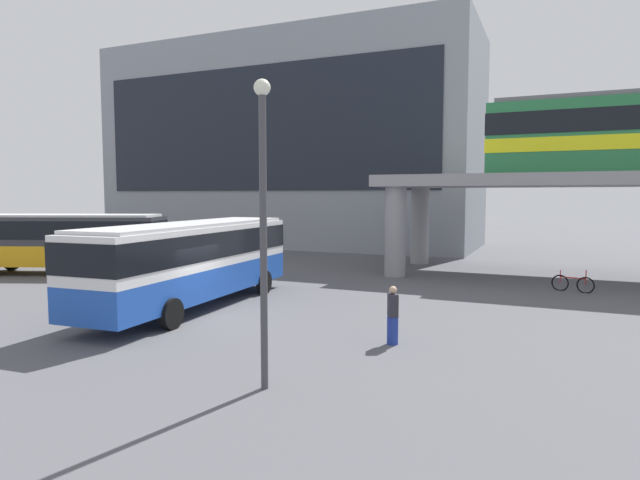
{
  "coord_description": "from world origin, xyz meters",
  "views": [
    {
      "loc": [
        11.13,
        -15.11,
        4.25
      ],
      "look_at": [
        1.35,
        7.42,
        2.2
      ],
      "focal_mm": 30.2,
      "sensor_mm": 36.0,
      "label": 1
    }
  ],
  "objects_px": {
    "bus_main": "(192,255)",
    "pedestrian_walking_across": "(393,317)",
    "bus_secondary": "(60,237)",
    "station_building": "(291,146)",
    "bicycle_red": "(573,284)"
  },
  "relations": [
    {
      "from": "pedestrian_walking_across",
      "to": "bus_secondary",
      "type": "bearing_deg",
      "value": 162.82
    },
    {
      "from": "bus_secondary",
      "to": "pedestrian_walking_across",
      "type": "relative_size",
      "value": 6.67
    },
    {
      "from": "bus_main",
      "to": "pedestrian_walking_across",
      "type": "bearing_deg",
      "value": -12.73
    },
    {
      "from": "bus_secondary",
      "to": "bicycle_red",
      "type": "relative_size",
      "value": 6.43
    },
    {
      "from": "bus_main",
      "to": "bus_secondary",
      "type": "distance_m",
      "value": 12.8
    },
    {
      "from": "bus_main",
      "to": "bicycle_red",
      "type": "bearing_deg",
      "value": 35.23
    },
    {
      "from": "pedestrian_walking_across",
      "to": "bus_main",
      "type": "bearing_deg",
      "value": 167.27
    },
    {
      "from": "bus_secondary",
      "to": "bicycle_red",
      "type": "height_order",
      "value": "bus_secondary"
    },
    {
      "from": "station_building",
      "to": "bicycle_red",
      "type": "bearing_deg",
      "value": -36.99
    },
    {
      "from": "bus_main",
      "to": "bus_secondary",
      "type": "xyz_separation_m",
      "value": [
        -12.02,
        4.41,
        0.0
      ]
    },
    {
      "from": "bicycle_red",
      "to": "bus_main",
      "type": "bearing_deg",
      "value": -144.77
    },
    {
      "from": "bus_main",
      "to": "pedestrian_walking_across",
      "type": "height_order",
      "value": "bus_main"
    },
    {
      "from": "station_building",
      "to": "bus_secondary",
      "type": "height_order",
      "value": "station_building"
    },
    {
      "from": "bicycle_red",
      "to": "pedestrian_walking_across",
      "type": "height_order",
      "value": "pedestrian_walking_across"
    },
    {
      "from": "bus_secondary",
      "to": "pedestrian_walking_across",
      "type": "distance_m",
      "value": 21.33
    }
  ]
}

